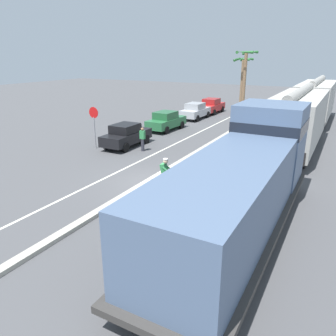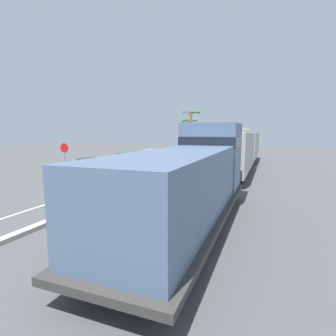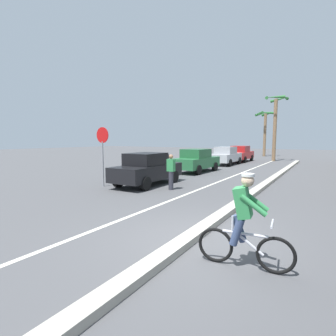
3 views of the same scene
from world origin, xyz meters
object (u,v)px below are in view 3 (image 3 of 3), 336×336
object	(u,v)px
parked_car_silver	(226,156)
stop_sign	(103,145)
parked_car_red	(240,154)
cyclist	(244,224)
parked_car_black	(147,169)
palm_tree_near	(265,123)
pedestrian_by_cars	(171,171)
parked_car_green	(197,160)
palm_tree_far	(276,115)

from	to	relation	value
parked_car_silver	stop_sign	size ratio (longest dim) A/B	1.47
parked_car_red	cyclist	bearing A→B (deg)	-73.84
parked_car_black	palm_tree_near	bearing A→B (deg)	89.20
stop_sign	palm_tree_near	distance (m)	27.90
pedestrian_by_cars	palm_tree_near	bearing A→B (deg)	92.81
parked_car_green	palm_tree_near	bearing A→B (deg)	88.62
pedestrian_by_cars	stop_sign	bearing A→B (deg)	-163.13
cyclist	palm_tree_far	world-z (taller)	palm_tree_far
cyclist	stop_sign	distance (m)	9.40
parked_car_red	cyclist	size ratio (longest dim) A/B	2.46
cyclist	pedestrian_by_cars	size ratio (longest dim) A/B	1.06
parked_car_green	palm_tree_near	world-z (taller)	palm_tree_near
palm_tree_far	pedestrian_by_cars	xyz separation A→B (m)	(-1.20, -19.27, -3.92)
parked_car_black	parked_car_silver	bearing A→B (deg)	90.45
cyclist	parked_car_black	bearing A→B (deg)	137.01
parked_car_black	pedestrian_by_cars	size ratio (longest dim) A/B	2.60
palm_tree_far	pedestrian_by_cars	size ratio (longest dim) A/B	4.20
parked_car_black	parked_car_green	size ratio (longest dim) A/B	0.99
pedestrian_by_cars	parked_car_black	bearing A→B (deg)	163.93
parked_car_red	pedestrian_by_cars	bearing A→B (deg)	-84.39
palm_tree_near	palm_tree_far	world-z (taller)	palm_tree_far
parked_car_red	palm_tree_far	world-z (taller)	palm_tree_far
parked_car_red	stop_sign	world-z (taller)	stop_sign
parked_car_silver	stop_sign	distance (m)	13.78
parked_car_silver	palm_tree_far	xyz separation A→B (m)	(2.97, 6.61, 3.95)
cyclist	palm_tree_near	bearing A→B (deg)	100.78
parked_car_red	pedestrian_by_cars	world-z (taller)	same
parked_car_silver	palm_tree_near	world-z (taller)	palm_tree_near
parked_car_black	pedestrian_by_cars	world-z (taller)	same
palm_tree_near	pedestrian_by_cars	size ratio (longest dim) A/B	3.76
parked_car_silver	pedestrian_by_cars	bearing A→B (deg)	-82.02
parked_car_red	cyclist	distance (m)	23.35
parked_car_silver	palm_tree_far	distance (m)	8.25
palm_tree_near	parked_car_silver	bearing A→B (deg)	-91.88
parked_car_silver	palm_tree_far	world-z (taller)	palm_tree_far
parked_car_red	parked_car_black	bearing A→B (deg)	-90.09
palm_tree_near	palm_tree_far	size ratio (longest dim) A/B	0.89
parked_car_green	parked_car_silver	world-z (taller)	same
cyclist	palm_tree_near	distance (m)	33.12
parked_car_silver	stop_sign	bearing A→B (deg)	-96.19
parked_car_black	pedestrian_by_cars	distance (m)	1.75
parked_car_black	parked_car_red	bearing A→B (deg)	89.91
parked_car_green	stop_sign	distance (m)	7.76
cyclist	parked_car_green	bearing A→B (deg)	118.70
stop_sign	parked_car_silver	bearing A→B (deg)	83.81
parked_car_red	palm_tree_far	distance (m)	5.45
parked_car_black	palm_tree_near	world-z (taller)	palm_tree_near
parked_car_silver	stop_sign	world-z (taller)	stop_sign
parked_car_red	palm_tree_near	size ratio (longest dim) A/B	0.69
cyclist	palm_tree_far	size ratio (longest dim) A/B	0.25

